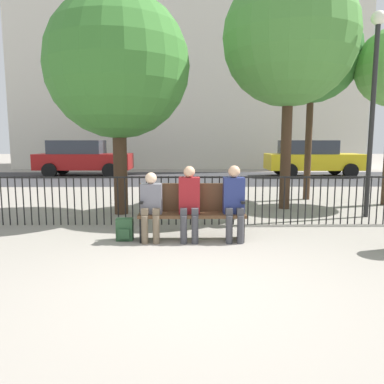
# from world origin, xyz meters

# --- Properties ---
(ground_plane) EXTENTS (80.00, 80.00, 0.00)m
(ground_plane) POSITION_xyz_m (0.00, 0.00, 0.00)
(ground_plane) COLOR gray
(park_bench) EXTENTS (1.74, 0.45, 0.92)m
(park_bench) POSITION_xyz_m (0.00, 2.05, 0.49)
(park_bench) COLOR #4C331E
(park_bench) RESTS_ON ground
(seated_person_0) EXTENTS (0.34, 0.39, 1.12)m
(seated_person_0) POSITION_xyz_m (-0.66, 1.91, 0.63)
(seated_person_0) COLOR brown
(seated_person_0) RESTS_ON ground
(seated_person_1) EXTENTS (0.34, 0.39, 1.22)m
(seated_person_1) POSITION_xyz_m (-0.04, 1.92, 0.68)
(seated_person_1) COLOR #3D3D42
(seated_person_1) RESTS_ON ground
(seated_person_2) EXTENTS (0.34, 0.39, 1.23)m
(seated_person_2) POSITION_xyz_m (0.68, 1.92, 0.68)
(seated_person_2) COLOR #3D3D42
(seated_person_2) RESTS_ON ground
(backpack) EXTENTS (0.27, 0.20, 0.37)m
(backpack) POSITION_xyz_m (-1.11, 1.95, 0.18)
(backpack) COLOR #284C2D
(backpack) RESTS_ON ground
(fence_railing) EXTENTS (9.01, 0.03, 0.95)m
(fence_railing) POSITION_xyz_m (-0.02, 3.09, 0.56)
(fence_railing) COLOR black
(fence_railing) RESTS_ON ground
(tree_0) EXTENTS (2.55, 2.55, 5.17)m
(tree_0) POSITION_xyz_m (3.22, 6.20, 3.88)
(tree_0) COLOR #422D1E
(tree_0) RESTS_ON ground
(tree_1) EXTENTS (3.07, 3.07, 4.74)m
(tree_1) POSITION_xyz_m (-1.56, 4.21, 3.19)
(tree_1) COLOR #422D1E
(tree_1) RESTS_ON ground
(tree_3) EXTENTS (3.06, 3.06, 5.46)m
(tree_3) POSITION_xyz_m (2.25, 4.81, 3.91)
(tree_3) COLOR #422D1E
(tree_3) RESTS_ON ground
(lamp_post) EXTENTS (0.28, 0.28, 4.20)m
(lamp_post) POSITION_xyz_m (3.76, 3.80, 2.73)
(lamp_post) COLOR black
(lamp_post) RESTS_ON ground
(street_surface) EXTENTS (24.00, 6.00, 0.01)m
(street_surface) POSITION_xyz_m (0.00, 12.00, 0.00)
(street_surface) COLOR #333335
(street_surface) RESTS_ON ground
(parked_car_0) EXTENTS (4.20, 1.94, 1.62)m
(parked_car_0) POSITION_xyz_m (5.49, 12.71, 0.84)
(parked_car_0) COLOR yellow
(parked_car_0) RESTS_ON ground
(parked_car_1) EXTENTS (4.20, 1.94, 1.62)m
(parked_car_1) POSITION_xyz_m (-4.86, 13.02, 0.84)
(parked_car_1) COLOR maroon
(parked_car_1) RESTS_ON ground
(building_facade) EXTENTS (20.00, 6.00, 19.59)m
(building_facade) POSITION_xyz_m (0.00, 20.00, 9.79)
(building_facade) COLOR beige
(building_facade) RESTS_ON ground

